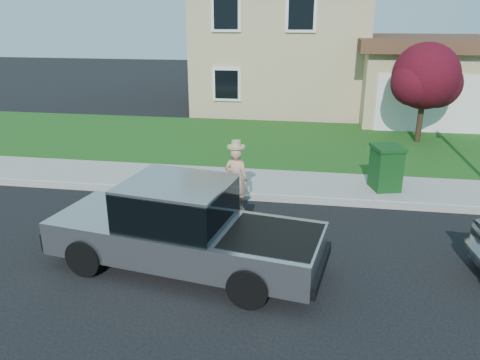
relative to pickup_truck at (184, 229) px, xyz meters
name	(u,v)px	position (x,y,z in m)	size (l,w,h in m)	color
ground	(219,250)	(0.52, 0.75, -0.81)	(80.00, 80.00, 0.00)	black
curb	(279,199)	(1.52, 3.65, -0.75)	(40.00, 0.20, 0.12)	gray
sidewalk	(282,184)	(1.52, 4.75, -0.73)	(40.00, 2.00, 0.15)	gray
lawn	(292,143)	(1.52, 9.25, -0.76)	(40.00, 7.00, 0.10)	#164213
house	(309,44)	(1.84, 17.13, 2.36)	(14.00, 11.30, 6.85)	tan
pickup_truck	(184,229)	(0.00, 0.00, 0.00)	(5.49, 2.61, 1.73)	black
woman	(236,178)	(0.51, 2.92, 0.04)	(0.66, 0.50, 1.78)	tan
ornamental_tree	(426,79)	(6.19, 10.10, 1.59)	(2.62, 2.36, 3.60)	black
trash_bin	(386,167)	(4.28, 4.64, -0.05)	(0.93, 1.00, 1.19)	#103C14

